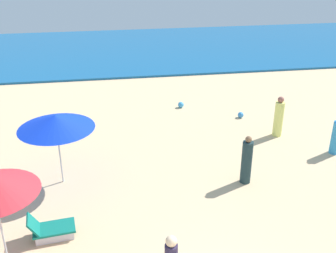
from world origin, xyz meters
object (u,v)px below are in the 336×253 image
(umbrella_4, at_px, (56,122))
(beachgoer_3, at_px, (247,161))
(beachgoer_2, at_px, (279,118))
(beachgoer_0, at_px, (336,137))
(beach_ball_0, at_px, (241,115))
(beach_ball_1, at_px, (181,105))
(lounge_chair_2_0, at_px, (50,229))

(umbrella_4, bearing_deg, beachgoer_3, -9.18)
(umbrella_4, bearing_deg, beachgoer_2, 14.64)
(beachgoer_0, relative_size, beachgoer_3, 0.88)
(beach_ball_0, xyz_separation_m, beach_ball_1, (-2.45, 1.60, 0.01))
(beach_ball_0, relative_size, beach_ball_1, 0.95)
(beachgoer_2, bearing_deg, beachgoer_3, 34.56)
(lounge_chair_2_0, xyz_separation_m, beach_ball_1, (5.23, 8.57, -0.14))
(beachgoer_0, height_order, beachgoer_3, beachgoer_3)
(umbrella_4, distance_m, beach_ball_0, 8.87)
(beachgoer_2, relative_size, beach_ball_1, 6.10)
(beach_ball_1, bearing_deg, umbrella_4, -131.50)
(beachgoer_0, bearing_deg, beach_ball_1, 26.77)
(beach_ball_0, distance_m, beach_ball_1, 2.92)
(beachgoer_2, distance_m, beach_ball_1, 4.94)
(beachgoer_2, bearing_deg, beach_ball_0, -83.06)
(lounge_chair_2_0, distance_m, umbrella_4, 3.40)
(beachgoer_2, xyz_separation_m, beach_ball_0, (-0.91, 1.96, -0.66))
(lounge_chair_2_0, xyz_separation_m, beachgoer_2, (8.59, 5.01, 0.51))
(umbrella_4, xyz_separation_m, beach_ball_0, (7.55, 4.17, -2.07))
(lounge_chair_2_0, xyz_separation_m, beach_ball_0, (7.68, 6.97, -0.15))
(lounge_chair_2_0, bearing_deg, umbrella_4, -9.62)
(umbrella_4, relative_size, beachgoer_2, 1.43)
(beachgoer_0, relative_size, beach_ball_0, 5.67)
(beachgoer_3, height_order, beach_ball_1, beachgoer_3)
(lounge_chair_2_0, height_order, beachgoer_0, beachgoer_0)
(lounge_chair_2_0, distance_m, beach_ball_1, 10.04)
(umbrella_4, bearing_deg, beach_ball_0, 28.91)
(beachgoer_3, relative_size, beach_ball_0, 6.47)
(beach_ball_0, height_order, beach_ball_1, beach_ball_1)
(beachgoer_0, height_order, beach_ball_1, beachgoer_0)
(umbrella_4, bearing_deg, lounge_chair_2_0, -92.67)
(umbrella_4, xyz_separation_m, beachgoer_2, (8.46, 2.21, -1.41))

